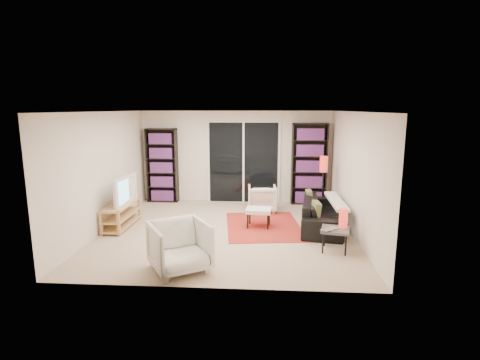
% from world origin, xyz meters
% --- Properties ---
extents(floor, '(5.00, 5.00, 0.00)m').
position_xyz_m(floor, '(0.00, 0.00, 0.00)').
color(floor, tan).
rests_on(floor, ground).
extents(wall_back, '(5.00, 0.02, 2.40)m').
position_xyz_m(wall_back, '(0.00, 2.50, 1.20)').
color(wall_back, silver).
rests_on(wall_back, ground).
extents(wall_front, '(5.00, 0.02, 2.40)m').
position_xyz_m(wall_front, '(0.00, -2.50, 1.20)').
color(wall_front, silver).
rests_on(wall_front, ground).
extents(wall_left, '(0.02, 5.00, 2.40)m').
position_xyz_m(wall_left, '(-2.50, 0.00, 1.20)').
color(wall_left, silver).
rests_on(wall_left, ground).
extents(wall_right, '(0.02, 5.00, 2.40)m').
position_xyz_m(wall_right, '(2.50, 0.00, 1.20)').
color(wall_right, silver).
rests_on(wall_right, ground).
extents(ceiling, '(5.00, 5.00, 0.02)m').
position_xyz_m(ceiling, '(0.00, 0.00, 2.40)').
color(ceiling, white).
rests_on(ceiling, wall_back).
extents(sliding_door, '(1.92, 0.08, 2.16)m').
position_xyz_m(sliding_door, '(0.20, 2.46, 1.05)').
color(sliding_door, white).
rests_on(sliding_door, ground).
extents(bookshelf_left, '(0.80, 0.30, 1.95)m').
position_xyz_m(bookshelf_left, '(-1.95, 2.33, 0.98)').
color(bookshelf_left, black).
rests_on(bookshelf_left, ground).
extents(bookshelf_right, '(0.90, 0.30, 2.10)m').
position_xyz_m(bookshelf_right, '(1.90, 2.33, 1.05)').
color(bookshelf_right, black).
rests_on(bookshelf_right, ground).
extents(tv_stand, '(0.41, 1.29, 0.50)m').
position_xyz_m(tv_stand, '(-2.24, 0.12, 0.26)').
color(tv_stand, tan).
rests_on(tv_stand, floor).
extents(tv, '(0.21, 1.01, 0.58)m').
position_xyz_m(tv, '(-2.22, 0.12, 0.79)').
color(tv, black).
rests_on(tv, tv_stand).
extents(rug, '(1.77, 2.24, 0.01)m').
position_xyz_m(rug, '(0.75, 0.33, 0.01)').
color(rug, '#A8271E').
rests_on(rug, floor).
extents(sofa, '(1.08, 2.15, 0.60)m').
position_xyz_m(sofa, '(1.98, 0.38, 0.30)').
color(sofa, black).
rests_on(sofa, floor).
extents(armchair_back, '(0.70, 0.72, 0.63)m').
position_xyz_m(armchair_back, '(0.71, 1.54, 0.31)').
color(armchair_back, silver).
rests_on(armchair_back, floor).
extents(armchair_front, '(1.14, 1.15, 0.77)m').
position_xyz_m(armchair_front, '(-0.53, -1.94, 0.38)').
color(armchair_front, silver).
rests_on(armchair_front, floor).
extents(ottoman, '(0.56, 0.47, 0.40)m').
position_xyz_m(ottoman, '(0.64, 0.28, 0.34)').
color(ottoman, silver).
rests_on(ottoman, floor).
extents(side_table, '(0.57, 0.57, 0.40)m').
position_xyz_m(side_table, '(2.00, -0.97, 0.35)').
color(side_table, '#47484D').
rests_on(side_table, floor).
extents(laptop, '(0.40, 0.39, 0.03)m').
position_xyz_m(laptop, '(1.92, -1.09, 0.41)').
color(laptop, silver).
rests_on(laptop, side_table).
extents(table_lamp, '(0.15, 0.15, 0.33)m').
position_xyz_m(table_lamp, '(2.15, -0.88, 0.57)').
color(table_lamp, red).
rests_on(table_lamp, side_table).
extents(floor_lamp, '(0.20, 0.20, 1.36)m').
position_xyz_m(floor_lamp, '(2.14, 1.49, 1.04)').
color(floor_lamp, black).
rests_on(floor_lamp, floor).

